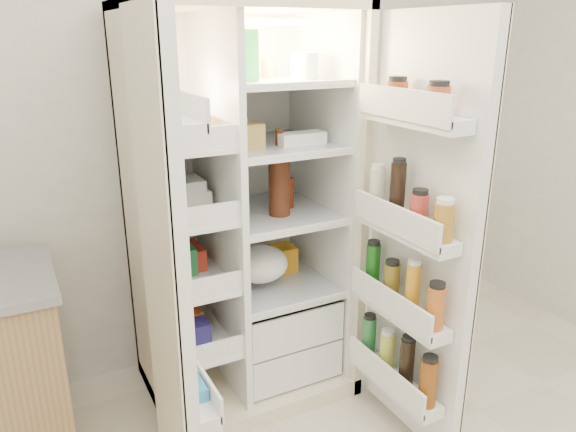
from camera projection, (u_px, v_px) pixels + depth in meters
wall_back at (205, 103)px, 2.66m from camera, size 4.00×0.02×2.70m
refrigerator at (241, 241)px, 2.58m from camera, size 0.92×0.70×1.80m
freezer_door at (167, 283)px, 1.80m from camera, size 0.15×0.40×1.72m
fridge_door at (417, 246)px, 2.16m from camera, size 0.17×0.58×1.72m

